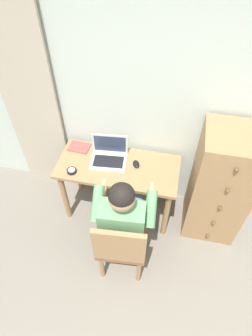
# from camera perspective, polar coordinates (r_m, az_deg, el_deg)

# --- Properties ---
(wall_back) EXTENTS (4.80, 0.05, 2.50)m
(wall_back) POSITION_cam_1_polar(r_m,az_deg,el_deg) (2.56, 9.41, 12.37)
(wall_back) COLOR silver
(wall_back) RESTS_ON ground_plane
(curtain_panel) EXTENTS (0.55, 0.03, 2.20)m
(curtain_panel) POSITION_cam_1_polar(r_m,az_deg,el_deg) (2.93, -18.50, 11.88)
(curtain_panel) COLOR #BCAD99
(curtain_panel) RESTS_ON ground_plane
(desk) EXTENTS (1.16, 0.52, 0.72)m
(desk) POSITION_cam_1_polar(r_m,az_deg,el_deg) (2.80, -1.58, -1.22)
(desk) COLOR #9E754C
(desk) RESTS_ON ground_plane
(dresser) EXTENTS (0.52, 0.51, 1.26)m
(dresser) POSITION_cam_1_polar(r_m,az_deg,el_deg) (2.80, 18.28, -3.43)
(dresser) COLOR #9E754C
(dresser) RESTS_ON ground_plane
(chair) EXTENTS (0.45, 0.44, 0.88)m
(chair) POSITION_cam_1_polar(r_m,az_deg,el_deg) (2.50, -0.98, -15.10)
(chair) COLOR brown
(chair) RESTS_ON ground_plane
(person_seated) EXTENTS (0.56, 0.61, 1.19)m
(person_seated) POSITION_cam_1_polar(r_m,az_deg,el_deg) (2.43, -0.42, -9.35)
(person_seated) COLOR #6B84AD
(person_seated) RESTS_ON ground_plane
(laptop) EXTENTS (0.36, 0.28, 0.24)m
(laptop) POSITION_cam_1_polar(r_m,az_deg,el_deg) (2.73, -3.41, 2.59)
(laptop) COLOR silver
(laptop) RESTS_ON desk
(computer_mouse) EXTENTS (0.09, 0.12, 0.03)m
(computer_mouse) POSITION_cam_1_polar(r_m,az_deg,el_deg) (2.70, 2.05, 0.81)
(computer_mouse) COLOR black
(computer_mouse) RESTS_ON desk
(desk_clock) EXTENTS (0.09, 0.09, 0.03)m
(desk_clock) POSITION_cam_1_polar(r_m,az_deg,el_deg) (2.69, -10.84, -0.56)
(desk_clock) COLOR black
(desk_clock) RESTS_ON desk
(notebook_pad) EXTENTS (0.22, 0.16, 0.01)m
(notebook_pad) POSITION_cam_1_polar(r_m,az_deg,el_deg) (2.91, -9.36, 4.14)
(notebook_pad) COLOR #994742
(notebook_pad) RESTS_ON desk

